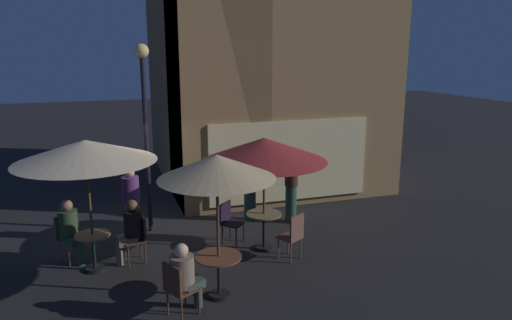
# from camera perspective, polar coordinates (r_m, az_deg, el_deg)

# --- Properties ---
(ground_plane) EXTENTS (60.00, 60.00, 0.00)m
(ground_plane) POSITION_cam_1_polar(r_m,az_deg,el_deg) (11.14, -14.51, -8.86)
(ground_plane) COLOR black
(cafe_building) EXTENTS (6.20, 7.16, 9.24)m
(cafe_building) POSITION_cam_1_polar(r_m,az_deg,el_deg) (14.18, -2.35, 15.26)
(cafe_building) COLOR olive
(cafe_building) RESTS_ON ground
(street_lamp_near_corner) EXTENTS (0.31, 0.31, 4.21)m
(street_lamp_near_corner) POSITION_cam_1_polar(r_m,az_deg,el_deg) (10.72, -13.19, 6.27)
(street_lamp_near_corner) COLOR black
(street_lamp_near_corner) RESTS_ON ground
(cafe_table_0) EXTENTS (0.73, 0.73, 0.79)m
(cafe_table_0) POSITION_cam_1_polar(r_m,az_deg,el_deg) (9.97, 0.94, -7.55)
(cafe_table_0) COLOR black
(cafe_table_0) RESTS_ON ground
(cafe_table_1) EXTENTS (0.65, 0.65, 0.72)m
(cafe_table_1) POSITION_cam_1_polar(r_m,az_deg,el_deg) (9.59, -18.88, -9.66)
(cafe_table_1) COLOR black
(cafe_table_1) RESTS_ON ground
(cafe_table_2) EXTENTS (0.78, 0.78, 0.74)m
(cafe_table_2) POSITION_cam_1_polar(r_m,az_deg,el_deg) (8.19, -4.49, -12.56)
(cafe_table_2) COLOR black
(cafe_table_2) RESTS_ON ground
(patio_umbrella_0) EXTENTS (2.56, 2.56, 2.37)m
(patio_umbrella_0) POSITION_cam_1_polar(r_m,az_deg,el_deg) (9.53, 0.98, 1.23)
(patio_umbrella_0) COLOR black
(patio_umbrella_0) RESTS_ON ground
(patio_umbrella_1) EXTENTS (2.53, 2.53, 2.52)m
(patio_umbrella_1) POSITION_cam_1_polar(r_m,az_deg,el_deg) (9.06, -19.73, 0.99)
(patio_umbrella_1) COLOR black
(patio_umbrella_1) RESTS_ON ground
(patio_umbrella_2) EXTENTS (1.91, 1.91, 2.47)m
(patio_umbrella_2) POSITION_cam_1_polar(r_m,az_deg,el_deg) (7.60, -4.72, -0.92)
(patio_umbrella_2) COLOR black
(patio_umbrella_2) RESTS_ON ground
(cafe_chair_0) EXTENTS (0.54, 0.54, 0.96)m
(cafe_chair_0) POSITION_cam_1_polar(r_m,az_deg,el_deg) (9.50, 4.50, -8.72)
(cafe_chair_0) COLOR brown
(cafe_chair_0) RESTS_ON ground
(cafe_chair_1) EXTENTS (0.60, 0.60, 0.88)m
(cafe_chair_1) POSITION_cam_1_polar(r_m,az_deg,el_deg) (10.35, -3.21, -7.04)
(cafe_chair_1) COLOR black
(cafe_chair_1) RESTS_ON ground
(cafe_chair_2) EXTENTS (0.46, 0.46, 0.94)m
(cafe_chair_2) POSITION_cam_1_polar(r_m,az_deg,el_deg) (9.69, -13.87, -8.65)
(cafe_chair_2) COLOR #563021
(cafe_chair_2) RESTS_ON ground
(cafe_chair_3) EXTENTS (0.54, 0.54, 0.94)m
(cafe_chair_3) POSITION_cam_1_polar(r_m,az_deg,el_deg) (10.17, -21.72, -8.25)
(cafe_chair_3) COLOR brown
(cafe_chair_3) RESTS_ON ground
(cafe_chair_4) EXTENTS (0.59, 0.59, 0.91)m
(cafe_chair_4) POSITION_cam_1_polar(r_m,az_deg,el_deg) (7.70, -9.35, -14.57)
(cafe_chair_4) COLOR #53301E
(cafe_chair_4) RESTS_ON ground
(patron_seated_0) EXTENTS (0.54, 0.40, 1.28)m
(patron_seated_0) POSITION_cam_1_polar(r_m,az_deg,el_deg) (9.61, -14.75, -7.85)
(patron_seated_0) COLOR #77645B
(patron_seated_0) RESTS_ON ground
(patron_seated_1) EXTENTS (0.53, 0.55, 1.27)m
(patron_seated_1) POSITION_cam_1_polar(r_m,az_deg,el_deg) (10.00, -21.34, -7.53)
(patron_seated_1) COLOR #285133
(patron_seated_1) RESTS_ON ground
(patron_seated_2) EXTENTS (0.56, 0.51, 1.20)m
(patron_seated_2) POSITION_cam_1_polar(r_m,az_deg,el_deg) (7.72, -8.51, -13.26)
(patron_seated_2) COLOR #36433C
(patron_seated_2) RESTS_ON ground
(patron_standing_3) EXTENTS (0.37, 0.37, 1.65)m
(patron_standing_3) POSITION_cam_1_polar(r_m,az_deg,el_deg) (10.66, -14.68, -5.19)
(patron_standing_3) COLOR #746F57
(patron_standing_3) RESTS_ON ground
(patron_standing_4) EXTENTS (0.34, 0.34, 1.76)m
(patron_standing_4) POSITION_cam_1_polar(r_m,az_deg,el_deg) (11.52, -0.73, -2.99)
(patron_standing_4) COLOR #234537
(patron_standing_4) RESTS_ON ground
(patron_standing_5) EXTENTS (0.32, 0.32, 1.70)m
(patron_standing_5) POSITION_cam_1_polar(r_m,az_deg,el_deg) (11.43, 4.23, -3.31)
(patron_standing_5) COLOR #27493A
(patron_standing_5) RESTS_ON ground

